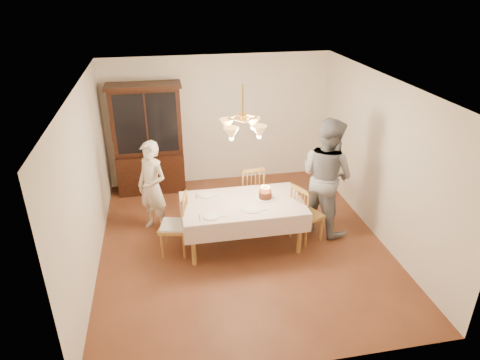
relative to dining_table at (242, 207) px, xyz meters
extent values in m
plane|color=#5B2C1A|center=(0.00, 0.00, -0.68)|extent=(5.00, 5.00, 0.00)
plane|color=white|center=(0.00, 0.00, 1.92)|extent=(5.00, 5.00, 0.00)
plane|color=#EEE3CE|center=(0.00, 2.50, 0.62)|extent=(4.50, 0.00, 4.50)
plane|color=#EEE3CE|center=(0.00, -2.50, 0.62)|extent=(4.50, 0.00, 4.50)
plane|color=#EEE3CE|center=(-2.25, 0.00, 0.62)|extent=(0.00, 5.00, 5.00)
plane|color=#EEE3CE|center=(2.25, 0.00, 0.62)|extent=(0.00, 5.00, 5.00)
cube|color=olive|center=(0.00, 0.00, 0.05)|extent=(1.80, 1.00, 0.04)
cube|color=silver|center=(0.00, 0.00, 0.07)|extent=(1.90, 1.10, 0.01)
cylinder|color=olive|center=(-0.82, -0.42, -0.33)|extent=(0.07, 0.07, 0.71)
cylinder|color=olive|center=(0.82, -0.42, -0.33)|extent=(0.07, 0.07, 0.71)
cylinder|color=olive|center=(-0.82, 0.42, -0.33)|extent=(0.07, 0.07, 0.71)
cylinder|color=olive|center=(0.82, 0.42, -0.33)|extent=(0.07, 0.07, 0.71)
cube|color=black|center=(-1.42, 2.23, -0.28)|extent=(1.30, 0.50, 0.80)
cube|color=black|center=(-1.42, 2.28, 0.77)|extent=(1.30, 0.40, 1.30)
cube|color=black|center=(-1.42, 2.08, 0.77)|extent=(1.14, 0.01, 1.14)
cube|color=black|center=(-1.42, 2.23, 1.45)|extent=(1.38, 0.54, 0.06)
cube|color=olive|center=(0.31, 0.87, -0.23)|extent=(0.48, 0.46, 0.05)
cube|color=olive|center=(0.32, 0.68, 0.29)|extent=(0.40, 0.07, 0.06)
cylinder|color=olive|center=(0.47, 1.06, -0.47)|extent=(0.04, 0.04, 0.43)
cylinder|color=olive|center=(0.11, 1.02, -0.47)|extent=(0.04, 0.04, 0.43)
cylinder|color=olive|center=(0.50, 0.72, -0.47)|extent=(0.04, 0.04, 0.43)
cylinder|color=olive|center=(0.14, 0.68, -0.47)|extent=(0.04, 0.04, 0.43)
cube|color=olive|center=(-1.08, -0.02, -0.23)|extent=(0.51, 0.52, 0.05)
cube|color=olive|center=(-0.90, -0.06, 0.29)|extent=(0.12, 0.40, 0.06)
cylinder|color=olive|center=(-1.21, 0.19, -0.47)|extent=(0.04, 0.04, 0.43)
cylinder|color=olive|center=(-1.29, -0.16, -0.47)|extent=(0.04, 0.04, 0.43)
cylinder|color=olive|center=(-0.88, 0.12, -0.47)|extent=(0.04, 0.04, 0.43)
cylinder|color=olive|center=(-0.96, -0.23, -0.47)|extent=(0.04, 0.04, 0.43)
cube|color=beige|center=(-1.08, -0.02, -0.20)|extent=(0.46, 0.47, 0.03)
cube|color=olive|center=(1.05, -0.07, -0.23)|extent=(0.57, 0.58, 0.05)
cube|color=olive|center=(0.88, -0.15, 0.29)|extent=(0.20, 0.38, 0.06)
cylinder|color=olive|center=(1.28, -0.16, -0.47)|extent=(0.04, 0.04, 0.43)
cylinder|color=olive|center=(1.13, 0.17, -0.47)|extent=(0.04, 0.04, 0.43)
cylinder|color=olive|center=(0.97, -0.30, -0.47)|extent=(0.04, 0.04, 0.43)
cylinder|color=olive|center=(0.82, 0.02, -0.47)|extent=(0.04, 0.04, 0.43)
imported|color=white|center=(-1.38, 0.72, 0.11)|extent=(0.68, 0.68, 1.59)
imported|color=slate|center=(1.44, 0.22, 0.30)|extent=(1.13, 1.21, 1.97)
cylinder|color=white|center=(0.38, 0.06, 0.08)|extent=(0.30, 0.30, 0.01)
cylinder|color=#39180D|center=(0.38, 0.06, 0.14)|extent=(0.20, 0.20, 0.11)
cylinder|color=#598CD8|center=(0.44, 0.06, 0.24)|extent=(0.01, 0.01, 0.07)
sphere|color=#FFB23F|center=(0.44, 0.06, 0.28)|extent=(0.01, 0.01, 0.01)
cylinder|color=pink|center=(0.43, 0.08, 0.24)|extent=(0.01, 0.01, 0.07)
sphere|color=#FFB23F|center=(0.43, 0.08, 0.28)|extent=(0.01, 0.01, 0.01)
cylinder|color=#EACC66|center=(0.42, 0.10, 0.24)|extent=(0.01, 0.01, 0.07)
sphere|color=#FFB23F|center=(0.42, 0.10, 0.28)|extent=(0.01, 0.01, 0.01)
cylinder|color=#598CD8|center=(0.40, 0.12, 0.24)|extent=(0.01, 0.01, 0.07)
sphere|color=#FFB23F|center=(0.40, 0.12, 0.28)|extent=(0.01, 0.01, 0.01)
cylinder|color=pink|center=(0.37, 0.12, 0.24)|extent=(0.01, 0.01, 0.07)
sphere|color=#FFB23F|center=(0.37, 0.12, 0.28)|extent=(0.01, 0.01, 0.01)
cylinder|color=#EACC66|center=(0.35, 0.11, 0.24)|extent=(0.01, 0.01, 0.07)
sphere|color=#FFB23F|center=(0.35, 0.11, 0.28)|extent=(0.01, 0.01, 0.01)
cylinder|color=#598CD8|center=(0.33, 0.09, 0.24)|extent=(0.01, 0.01, 0.07)
sphere|color=#FFB23F|center=(0.33, 0.09, 0.28)|extent=(0.01, 0.01, 0.01)
cylinder|color=pink|center=(0.32, 0.07, 0.24)|extent=(0.01, 0.01, 0.07)
sphere|color=#FFB23F|center=(0.32, 0.07, 0.28)|extent=(0.01, 0.01, 0.01)
cylinder|color=#EACC66|center=(0.32, 0.05, 0.24)|extent=(0.01, 0.01, 0.07)
sphere|color=#FFB23F|center=(0.32, 0.05, 0.28)|extent=(0.01, 0.01, 0.01)
cylinder|color=#598CD8|center=(0.33, 0.02, 0.24)|extent=(0.01, 0.01, 0.07)
sphere|color=#FFB23F|center=(0.33, 0.02, 0.28)|extent=(0.01, 0.01, 0.01)
cylinder|color=pink|center=(0.35, 0.01, 0.24)|extent=(0.01, 0.01, 0.07)
sphere|color=#FFB23F|center=(0.35, 0.01, 0.28)|extent=(0.01, 0.01, 0.01)
cylinder|color=#EACC66|center=(0.37, 0.00, 0.24)|extent=(0.01, 0.01, 0.07)
sphere|color=#FFB23F|center=(0.37, 0.00, 0.28)|extent=(0.01, 0.01, 0.01)
cylinder|color=#598CD8|center=(0.40, 0.00, 0.24)|extent=(0.01, 0.01, 0.07)
sphere|color=#FFB23F|center=(0.40, 0.00, 0.28)|extent=(0.01, 0.01, 0.01)
cylinder|color=pink|center=(0.42, 0.01, 0.24)|extent=(0.01, 0.01, 0.07)
sphere|color=#FFB23F|center=(0.42, 0.01, 0.28)|extent=(0.01, 0.01, 0.01)
cylinder|color=#EACC66|center=(0.43, 0.03, 0.24)|extent=(0.01, 0.01, 0.07)
sphere|color=#FFB23F|center=(0.43, 0.03, 0.28)|extent=(0.01, 0.01, 0.01)
cylinder|color=white|center=(-0.53, -0.33, 0.08)|extent=(0.26, 0.26, 0.02)
cube|color=silver|center=(-0.70, -0.33, 0.08)|extent=(0.01, 0.16, 0.01)
cube|color=beige|center=(-0.35, -0.33, 0.08)|extent=(0.10, 0.10, 0.01)
cylinder|color=white|center=(0.10, -0.27, 0.08)|extent=(0.24, 0.24, 0.02)
cube|color=silver|center=(-0.06, -0.27, 0.08)|extent=(0.01, 0.16, 0.01)
cube|color=beige|center=(0.27, -0.27, 0.08)|extent=(0.10, 0.10, 0.01)
cylinder|color=white|center=(-0.52, 0.34, 0.08)|extent=(0.23, 0.23, 0.02)
cube|color=silver|center=(-0.69, 0.34, 0.08)|extent=(0.01, 0.16, 0.01)
cube|color=beige|center=(-0.36, 0.34, 0.08)|extent=(0.10, 0.10, 0.01)
cylinder|color=#BF8C3F|center=(0.00, 0.00, 1.72)|extent=(0.02, 0.02, 0.40)
cylinder|color=#BF8C3F|center=(0.00, 0.00, 1.47)|extent=(0.12, 0.12, 0.10)
cone|color=#D8994C|center=(0.20, 0.20, 1.29)|extent=(0.22, 0.22, 0.18)
sphere|color=#FFD899|center=(0.20, 0.20, 1.22)|extent=(0.07, 0.07, 0.07)
cone|color=#D8994C|center=(-0.20, 0.20, 1.29)|extent=(0.22, 0.22, 0.18)
sphere|color=#FFD899|center=(-0.20, 0.20, 1.22)|extent=(0.07, 0.07, 0.07)
cone|color=#D8994C|center=(-0.20, -0.20, 1.29)|extent=(0.22, 0.22, 0.18)
sphere|color=#FFD899|center=(-0.20, -0.20, 1.22)|extent=(0.07, 0.07, 0.07)
cone|color=#D8994C|center=(0.20, -0.20, 1.29)|extent=(0.22, 0.22, 0.18)
sphere|color=#FFD899|center=(0.20, -0.20, 1.22)|extent=(0.07, 0.07, 0.07)
camera|label=1|loc=(-1.13, -5.73, 3.29)|focal=32.00mm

